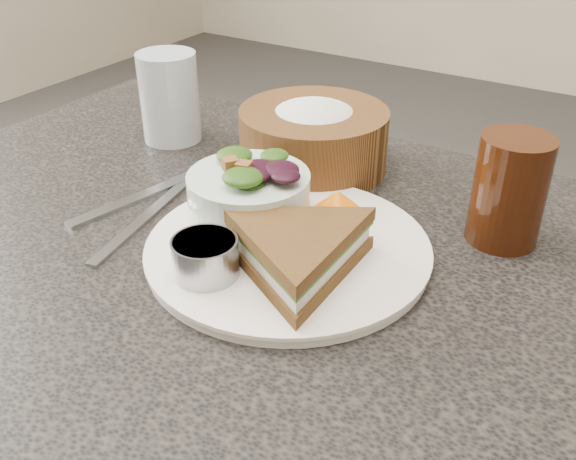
{
  "coord_description": "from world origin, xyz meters",
  "views": [
    {
      "loc": [
        0.34,
        -0.47,
        1.12
      ],
      "look_at": [
        0.05,
        0.01,
        0.78
      ],
      "focal_mm": 40.0,
      "sensor_mm": 36.0,
      "label": 1
    }
  ],
  "objects_px": {
    "cola_glass": "(510,185)",
    "sandwich": "(297,251)",
    "bread_basket": "(314,129)",
    "dinner_plate": "(288,250)",
    "dressing_ramekin": "(205,258)",
    "water_glass": "(169,97)",
    "salad_bowl": "(249,189)"
  },
  "relations": [
    {
      "from": "dressing_ramekin",
      "to": "bread_basket",
      "type": "relative_size",
      "value": 0.34
    },
    {
      "from": "dinner_plate",
      "to": "dressing_ramekin",
      "type": "bearing_deg",
      "value": -113.87
    },
    {
      "from": "salad_bowl",
      "to": "bread_basket",
      "type": "relative_size",
      "value": 0.69
    },
    {
      "from": "dinner_plate",
      "to": "dressing_ramekin",
      "type": "relative_size",
      "value": 4.55
    },
    {
      "from": "dinner_plate",
      "to": "bread_basket",
      "type": "relative_size",
      "value": 1.53
    },
    {
      "from": "dressing_ramekin",
      "to": "cola_glass",
      "type": "bearing_deg",
      "value": 47.36
    },
    {
      "from": "salad_bowl",
      "to": "cola_glass",
      "type": "xyz_separation_m",
      "value": [
        0.24,
        0.13,
        0.01
      ]
    },
    {
      "from": "dinner_plate",
      "to": "water_glass",
      "type": "relative_size",
      "value": 2.34
    },
    {
      "from": "salad_bowl",
      "to": "bread_basket",
      "type": "distance_m",
      "value": 0.18
    },
    {
      "from": "water_glass",
      "to": "dressing_ramekin",
      "type": "bearing_deg",
      "value": -44.29
    },
    {
      "from": "cola_glass",
      "to": "water_glass",
      "type": "xyz_separation_m",
      "value": [
        -0.48,
        0.02,
        -0.0
      ]
    },
    {
      "from": "cola_glass",
      "to": "sandwich",
      "type": "bearing_deg",
      "value": -127.88
    },
    {
      "from": "salad_bowl",
      "to": "cola_glass",
      "type": "distance_m",
      "value": 0.27
    },
    {
      "from": "dinner_plate",
      "to": "cola_glass",
      "type": "bearing_deg",
      "value": 39.82
    },
    {
      "from": "dinner_plate",
      "to": "sandwich",
      "type": "height_order",
      "value": "sandwich"
    },
    {
      "from": "sandwich",
      "to": "water_glass",
      "type": "bearing_deg",
      "value": 177.5
    },
    {
      "from": "dressing_ramekin",
      "to": "water_glass",
      "type": "xyz_separation_m",
      "value": [
        -0.26,
        0.26,
        0.03
      ]
    },
    {
      "from": "dinner_plate",
      "to": "dressing_ramekin",
      "type": "height_order",
      "value": "dressing_ramekin"
    },
    {
      "from": "sandwich",
      "to": "bread_basket",
      "type": "bearing_deg",
      "value": 145.91
    },
    {
      "from": "bread_basket",
      "to": "dinner_plate",
      "type": "bearing_deg",
      "value": -66.99
    },
    {
      "from": "cola_glass",
      "to": "water_glass",
      "type": "bearing_deg",
      "value": 177.34
    },
    {
      "from": "bread_basket",
      "to": "cola_glass",
      "type": "bearing_deg",
      "value": -9.95
    },
    {
      "from": "dinner_plate",
      "to": "salad_bowl",
      "type": "bearing_deg",
      "value": 162.02
    },
    {
      "from": "sandwich",
      "to": "cola_glass",
      "type": "height_order",
      "value": "cola_glass"
    },
    {
      "from": "dinner_plate",
      "to": "sandwich",
      "type": "relative_size",
      "value": 1.63
    },
    {
      "from": "sandwich",
      "to": "dressing_ramekin",
      "type": "height_order",
      "value": "sandwich"
    },
    {
      "from": "sandwich",
      "to": "bread_basket",
      "type": "relative_size",
      "value": 0.94
    },
    {
      "from": "sandwich",
      "to": "cola_glass",
      "type": "xyz_separation_m",
      "value": [
        0.14,
        0.19,
        0.03
      ]
    },
    {
      "from": "sandwich",
      "to": "water_glass",
      "type": "height_order",
      "value": "water_glass"
    },
    {
      "from": "dressing_ramekin",
      "to": "cola_glass",
      "type": "xyz_separation_m",
      "value": [
        0.22,
        0.24,
        0.03
      ]
    },
    {
      "from": "cola_glass",
      "to": "bread_basket",
      "type": "bearing_deg",
      "value": 170.05
    },
    {
      "from": "dinner_plate",
      "to": "cola_glass",
      "type": "relative_size",
      "value": 2.24
    }
  ]
}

